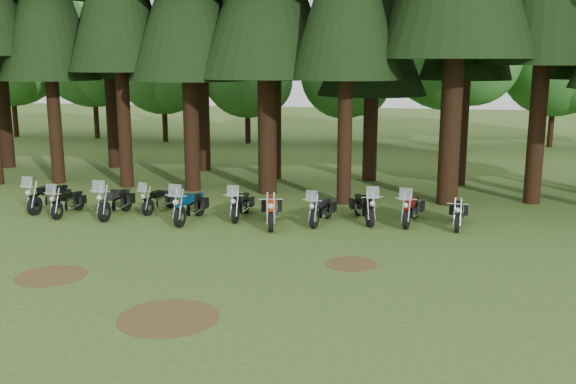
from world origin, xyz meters
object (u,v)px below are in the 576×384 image
at_px(motorcycle_7, 321,210).
at_px(motorcycle_9, 411,210).
at_px(motorcycle_0, 49,197).
at_px(motorcycle_4, 190,207).
at_px(motorcycle_5, 241,205).
at_px(motorcycle_10, 458,214).
at_px(motorcycle_6, 271,211).
at_px(motorcycle_2, 115,202).
at_px(motorcycle_1, 68,203).
at_px(motorcycle_3, 159,201).
at_px(motorcycle_8, 364,208).

distance_m(motorcycle_7, motorcycle_9, 3.05).
height_order(motorcycle_0, motorcycle_9, motorcycle_0).
height_order(motorcycle_4, motorcycle_5, motorcycle_4).
bearing_deg(motorcycle_10, motorcycle_6, -165.37).
bearing_deg(motorcycle_7, motorcycle_2, -166.12).
height_order(motorcycle_0, motorcycle_6, motorcycle_0).
bearing_deg(motorcycle_1, motorcycle_3, 21.07).
distance_m(motorcycle_1, motorcycle_10, 13.70).
relative_size(motorcycle_0, motorcycle_10, 1.12).
relative_size(motorcycle_3, motorcycle_9, 0.87).
height_order(motorcycle_1, motorcycle_10, motorcycle_1).
relative_size(motorcycle_6, motorcycle_7, 1.11).
relative_size(motorcycle_1, motorcycle_7, 0.98).
bearing_deg(motorcycle_6, motorcycle_8, 9.14).
xyz_separation_m(motorcycle_6, motorcycle_10, (6.15, 1.02, -0.06)).
height_order(motorcycle_8, motorcycle_10, motorcycle_8).
bearing_deg(motorcycle_1, motorcycle_7, 4.82).
relative_size(motorcycle_4, motorcycle_7, 1.14).
bearing_deg(motorcycle_5, motorcycle_3, 172.62).
relative_size(motorcycle_5, motorcycle_8, 0.97).
relative_size(motorcycle_3, motorcycle_8, 0.88).
distance_m(motorcycle_2, motorcycle_6, 5.73).
distance_m(motorcycle_5, motorcycle_10, 7.44).
relative_size(motorcycle_8, motorcycle_9, 0.98).
bearing_deg(motorcycle_10, motorcycle_2, -170.59).
bearing_deg(motorcycle_8, motorcycle_5, 165.45).
distance_m(motorcycle_2, motorcycle_9, 10.38).
bearing_deg(motorcycle_7, motorcycle_3, -174.51).
distance_m(motorcycle_3, motorcycle_10, 10.62).
height_order(motorcycle_3, motorcycle_10, motorcycle_3).
xyz_separation_m(motorcycle_7, motorcycle_9, (3.00, 0.55, 0.03)).
relative_size(motorcycle_2, motorcycle_3, 1.21).
xyz_separation_m(motorcycle_6, motorcycle_8, (3.01, 1.15, -0.01)).
bearing_deg(motorcycle_7, motorcycle_10, 15.42).
bearing_deg(motorcycle_3, motorcycle_7, 10.06).
bearing_deg(motorcycle_0, motorcycle_1, -18.46).
height_order(motorcycle_3, motorcycle_5, motorcycle_5).
distance_m(motorcycle_8, motorcycle_10, 3.14).
relative_size(motorcycle_2, motorcycle_8, 1.07).
relative_size(motorcycle_0, motorcycle_3, 1.18).
distance_m(motorcycle_5, motorcycle_9, 5.90).
bearing_deg(motorcycle_4, motorcycle_0, 178.51).
relative_size(motorcycle_6, motorcycle_10, 1.14).
bearing_deg(motorcycle_1, motorcycle_5, 8.07).
bearing_deg(motorcycle_9, motorcycle_6, -156.06).
distance_m(motorcycle_6, motorcycle_7, 1.72).
xyz_separation_m(motorcycle_1, motorcycle_2, (1.78, 0.14, 0.07)).
height_order(motorcycle_7, motorcycle_8, motorcycle_8).
bearing_deg(motorcycle_0, motorcycle_4, 1.80).
bearing_deg(motorcycle_8, motorcycle_1, 166.69).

